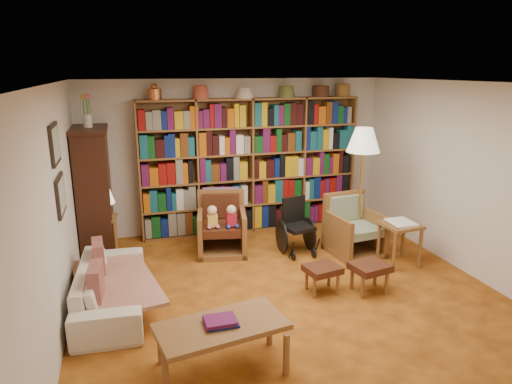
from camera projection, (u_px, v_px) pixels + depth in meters
name	position (u px, v px, depth m)	size (l,w,h in m)	color
floor	(287.00, 292.00, 5.60)	(5.00, 5.00, 0.00)	#BD681D
ceiling	(291.00, 83.00, 4.94)	(5.00, 5.00, 0.00)	white
wall_back	(237.00, 156.00, 7.59)	(5.00, 5.00, 0.00)	silver
wall_front	(423.00, 292.00, 2.96)	(5.00, 5.00, 0.00)	silver
wall_left	(56.00, 212.00, 4.59)	(5.00, 5.00, 0.00)	silver
wall_right	(469.00, 180.00, 5.95)	(5.00, 5.00, 0.00)	silver
bookshelf	(251.00, 162.00, 7.50)	(3.60, 0.30, 2.42)	brown
curio_cabinet	(94.00, 190.00, 6.59)	(0.50, 0.95, 2.40)	#381B0F
framed_pictures	(58.00, 170.00, 4.78)	(0.03, 0.52, 0.97)	black
sofa	(111.00, 286.00, 5.18)	(0.70, 1.78, 0.52)	beige
sofa_throw	(116.00, 283.00, 5.18)	(0.82, 1.54, 0.04)	beige
cushion_left	(99.00, 260.00, 5.42)	(0.13, 0.40, 0.40)	maroon
cushion_right	(96.00, 286.00, 4.77)	(0.12, 0.40, 0.40)	maroon
side_table_lamp	(104.00, 229.00, 6.51)	(0.38, 0.38, 0.61)	brown
table_lamp	(101.00, 195.00, 6.38)	(0.36, 0.36, 0.49)	gold
armchair_leather	(221.00, 227.00, 6.81)	(0.84, 0.87, 0.90)	brown
armchair_sage	(352.00, 230.00, 6.77)	(0.78, 0.80, 0.87)	brown
wheelchair	(296.00, 227.00, 6.77)	(0.49, 0.65, 0.82)	black
floor_lamp	(363.00, 145.00, 6.60)	(0.49, 0.49, 1.83)	gold
side_table_papers	(400.00, 231.00, 6.28)	(0.52, 0.52, 0.63)	brown
footstool_a	(322.00, 271.00, 5.53)	(0.46, 0.41, 0.34)	#431F12
footstool_b	(370.00, 269.00, 5.53)	(0.49, 0.44, 0.37)	#431F12
coffee_table	(222.00, 329.00, 4.07)	(1.23, 0.76, 0.51)	brown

